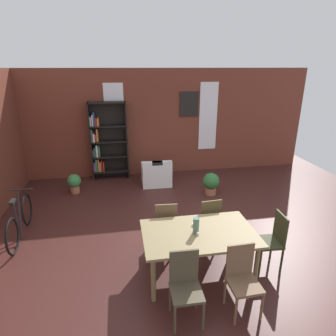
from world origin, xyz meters
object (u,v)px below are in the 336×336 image
object	(u,v)px
dining_table	(199,237)
armchair_white	(156,175)
dining_chair_far_right	(208,220)
potted_plant_corner	(211,183)
bicycle_second	(20,221)
dining_chair_near_right	(242,277)
dining_chair_far_left	(166,224)
dining_chair_head_right	(272,239)
potted_plant_by_shelf	(74,183)
vase_on_table	(196,225)
dining_chair_near_left	(185,284)
bookshelf_tall	(106,142)

from	to	relation	value
dining_table	armchair_white	bearing A→B (deg)	92.41
dining_chair_far_right	potted_plant_corner	world-z (taller)	dining_chair_far_right
potted_plant_corner	dining_chair_far_right	bearing A→B (deg)	-109.49
bicycle_second	dining_chair_far_right	bearing A→B (deg)	-14.01
dining_chair_near_right	dining_chair_far_left	xyz separation A→B (m)	(-0.78, 1.51, 0.00)
dining_chair_head_right	bicycle_second	xyz separation A→B (m)	(-4.34, 1.63, -0.18)
dining_chair_far_right	potted_plant_by_shelf	world-z (taller)	dining_chair_far_right
vase_on_table	dining_chair_near_right	distance (m)	0.95
dining_table	dining_chair_near_right	world-z (taller)	dining_chair_near_right
dining_table	bicycle_second	size ratio (longest dim) A/B	1.02
dining_chair_far_left	potted_plant_corner	world-z (taller)	dining_chair_far_left
dining_chair_head_right	dining_chair_near_left	distance (m)	1.79
vase_on_table	dining_chair_far_right	size ratio (longest dim) A/B	0.26
vase_on_table	dining_chair_near_right	size ratio (longest dim) A/B	0.26
dining_chair_far_right	dining_chair_head_right	xyz separation A→B (m)	(0.84, -0.76, 0.00)
dining_chair_head_right	dining_chair_far_left	world-z (taller)	same
dining_chair_near_right	dining_chair_far_left	distance (m)	1.70
dining_chair_near_left	potted_plant_by_shelf	size ratio (longest dim) A/B	1.86
armchair_white	vase_on_table	bearing A→B (deg)	-88.39
potted_plant_corner	dining_chair_near_left	bearing A→B (deg)	-112.86
dining_chair_near_right	armchair_white	size ratio (longest dim) A/B	1.17
bicycle_second	potted_plant_by_shelf	size ratio (longest dim) A/B	3.33
dining_chair_head_right	bookshelf_tall	xyz separation A→B (m)	(-2.75, 4.50, 0.59)
vase_on_table	bookshelf_tall	distance (m)	4.73
dining_chair_near_right	armchair_white	world-z (taller)	dining_chair_near_right
dining_chair_far_left	dining_chair_near_left	bearing A→B (deg)	-89.77
potted_plant_corner	dining_chair_near_right	bearing A→B (deg)	-101.76
bookshelf_tall	potted_plant_corner	xyz separation A→B (m)	(2.65, -1.64, -0.78)
dining_table	dining_chair_head_right	xyz separation A→B (m)	(1.24, -0.00, -0.17)
dining_table	vase_on_table	world-z (taller)	vase_on_table
dining_chair_near_right	dining_chair_far_right	size ratio (longest dim) A/B	1.00
armchair_white	bicycle_second	size ratio (longest dim) A/B	0.48
dining_chair_near_right	bicycle_second	bearing A→B (deg)	145.61
dining_chair_near_right	bookshelf_tall	xyz separation A→B (m)	(-1.90, 5.25, 0.59)
bookshelf_tall	armchair_white	bearing A→B (deg)	-27.70
dining_chair_far_left	potted_plant_corner	distance (m)	2.61
bookshelf_tall	dining_chair_near_right	bearing A→B (deg)	-70.15
dining_chair_near_left	armchair_white	world-z (taller)	dining_chair_near_left
dining_chair_head_right	dining_chair_far_left	distance (m)	1.80
dining_chair_far_right	dining_chair_near_right	bearing A→B (deg)	-90.31
bicycle_second	potted_plant_corner	xyz separation A→B (m)	(4.24, 1.23, -0.02)
vase_on_table	bicycle_second	bearing A→B (deg)	151.87
armchair_white	bicycle_second	distance (m)	3.65
vase_on_table	dining_chair_near_left	xyz separation A→B (m)	(-0.33, -0.76, -0.38)
vase_on_table	dining_chair_head_right	xyz separation A→B (m)	(1.29, -0.00, -0.38)
dining_table	bookshelf_tall	size ratio (longest dim) A/B	0.77
dining_chair_far_left	dining_chair_near_left	size ratio (longest dim) A/B	1.00
vase_on_table	bicycle_second	size ratio (longest dim) A/B	0.14
potted_plant_by_shelf	potted_plant_corner	xyz separation A→B (m)	(3.49, -0.69, 0.03)
dining_chair_far_right	bookshelf_tall	distance (m)	4.24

